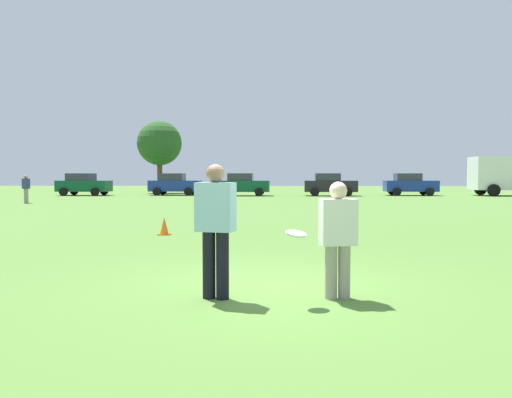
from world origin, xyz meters
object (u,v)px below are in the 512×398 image
Objects in this scene: parked_car_near_left at (83,184)px; bystander_sideline_watcher at (26,187)px; traffic_cone at (164,226)px; player_thrower at (216,223)px; parked_car_mid_right at (330,184)px; parked_car_near_right at (410,184)px; player_defender at (338,234)px; parked_car_center at (243,184)px; frisbee at (296,234)px; parked_car_mid_left at (175,184)px.

bystander_sideline_watcher is (0.98, -11.50, 0.03)m from parked_car_near_left.
parked_car_near_left is at bearing 115.09° from traffic_cone.
parked_car_mid_right is (5.38, 33.95, -0.07)m from player_thrower.
parked_car_near_left is at bearing -178.06° from parked_car_near_right.
bystander_sideline_watcher is at bearing -154.42° from parked_car_near_right.
bystander_sideline_watcher is at bearing 126.97° from traffic_cone.
bystander_sideline_watcher reaches higher than traffic_cone.
parked_car_near_left is 1.00× the size of parked_car_mid_right.
player_defender is (1.60, 0.06, -0.14)m from player_thrower.
parked_car_center reaches higher than traffic_cone.
parked_car_near_left is (-14.85, 33.98, -0.07)m from player_thrower.
player_thrower is 0.42× the size of parked_car_center.
player_thrower is 3.68× the size of traffic_cone.
parked_car_center is at bearing 88.81° from traffic_cone.
parked_car_near_left is 1.00× the size of parked_car_center.
player_thrower is at bearing -72.42° from traffic_cone.
parked_car_near_right is (6.68, 0.94, 0.00)m from parked_car_mid_right.
parked_car_mid_right reaches higher than frisbee.
traffic_cone is 26.90m from parked_car_center.
parked_car_near_left is (-12.62, 26.96, 0.69)m from traffic_cone.
frisbee is at bearing -153.04° from player_defender.
bystander_sideline_watcher is (-14.90, 22.71, 0.06)m from frisbee.
parked_car_mid_right reaches higher than player_thrower.
parked_car_mid_left is 13.90m from bystander_sideline_watcher.
bystander_sideline_watcher reaches higher than frisbee.
player_thrower is at bearing -66.40° from parked_car_near_left.
parked_car_near_right is (10.46, 34.83, 0.06)m from player_defender.
traffic_cone is at bearing -64.91° from parked_car_near_left.
parked_car_mid_left is at bearing 176.18° from parked_car_mid_right.
frisbee is at bearing -107.43° from parked_car_near_right.
parked_car_mid_left and parked_car_mid_right have the same top height.
player_thrower is at bearing -109.07° from parked_car_near_right.
bystander_sideline_watcher is at bearing 123.28° from frisbee.
player_thrower is 0.42× the size of parked_car_near_right.
player_defender is at bearing -96.35° from parked_car_mid_right.
player_thrower is 1.05× the size of bystander_sideline_watcher.
parked_car_near_left and parked_car_mid_right have the same top height.
player_thrower is 7.41m from traffic_cone.
traffic_cone is at bearing 114.25° from frisbee.
parked_car_center reaches higher than frisbee.
traffic_cone is at bearing -105.76° from parked_car_mid_right.
bystander_sideline_watcher reaches higher than player_defender.
parked_car_center is 1.00× the size of parked_car_mid_right.
player_thrower is 1.15× the size of player_defender.
parked_car_mid_right is 22.40m from bystander_sideline_watcher.
parked_car_near_right is at bearing 4.07° from parked_car_center.
frisbee is 27.16m from bystander_sideline_watcher.
parked_car_near_left is 13.18m from parked_car_center.
parked_car_mid_right is at bearing 82.77° from frisbee.
parked_car_center is at bearing 94.53° from frisbee.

